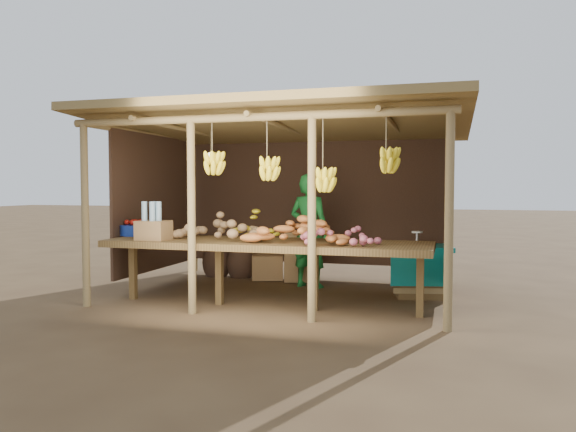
# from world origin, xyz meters

# --- Properties ---
(ground) EXTENTS (60.00, 60.00, 0.00)m
(ground) POSITION_xyz_m (0.00, 0.00, 0.00)
(ground) COLOR brown
(ground) RESTS_ON ground
(stall_structure) EXTENTS (4.70, 3.50, 2.43)m
(stall_structure) POSITION_xyz_m (0.08, -0.07, 1.91)
(stall_structure) COLOR #93794C
(stall_structure) RESTS_ON ground
(counter) EXTENTS (3.90, 1.05, 0.80)m
(counter) POSITION_xyz_m (0.00, -0.95, 0.74)
(counter) COLOR brown
(counter) RESTS_ON ground
(potato_heap) EXTENTS (1.30, 1.06, 0.37)m
(potato_heap) POSITION_xyz_m (-0.61, -0.85, 0.99)
(potato_heap) COLOR #99764F
(potato_heap) RESTS_ON counter
(sweet_potato_heap) EXTENTS (1.29, 1.02, 0.36)m
(sweet_potato_heap) POSITION_xyz_m (0.44, -1.01, 0.98)
(sweet_potato_heap) COLOR #C56F32
(sweet_potato_heap) RESTS_ON counter
(onion_heap) EXTENTS (1.00, 0.73, 0.36)m
(onion_heap) POSITION_xyz_m (0.91, -1.16, 0.98)
(onion_heap) COLOR #B15665
(onion_heap) RESTS_ON counter
(banana_pile) EXTENTS (0.68, 0.52, 0.35)m
(banana_pile) POSITION_xyz_m (-0.31, -0.53, 0.97)
(banana_pile) COLOR yellow
(banana_pile) RESTS_ON counter
(tomato_basin) EXTENTS (0.40, 0.40, 0.21)m
(tomato_basin) POSITION_xyz_m (-1.90, -0.71, 0.89)
(tomato_basin) COLOR navy
(tomato_basin) RESTS_ON counter
(bottle_box) EXTENTS (0.38, 0.30, 0.47)m
(bottle_box) POSITION_xyz_m (-1.35, -1.21, 0.98)
(bottle_box) COLOR olive
(bottle_box) RESTS_ON counter
(vendor) EXTENTS (0.67, 0.52, 1.63)m
(vendor) POSITION_xyz_m (0.17, 0.52, 0.82)
(vendor) COLOR #1B7A2E
(vendor) RESTS_ON ground
(tarp_crate) EXTENTS (0.86, 0.78, 0.88)m
(tarp_crate) POSITION_xyz_m (1.75, 0.27, 0.36)
(tarp_crate) COLOR brown
(tarp_crate) RESTS_ON ground
(carton_stack) EXTENTS (1.07, 0.50, 0.75)m
(carton_stack) POSITION_xyz_m (-0.25, 0.90, 0.33)
(carton_stack) COLOR olive
(carton_stack) RESTS_ON ground
(burlap_sacks) EXTENTS (0.89, 0.46, 0.63)m
(burlap_sacks) POSITION_xyz_m (-1.31, 1.07, 0.27)
(burlap_sacks) COLOR #452E20
(burlap_sacks) RESTS_ON ground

